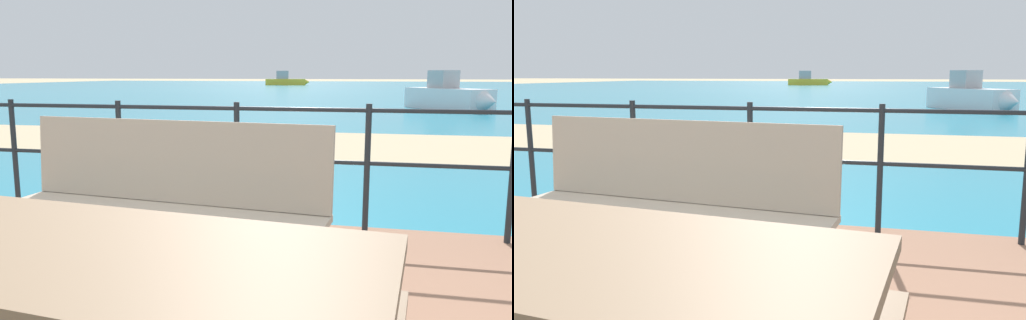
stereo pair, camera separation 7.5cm
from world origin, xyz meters
TOP-DOWN VIEW (x-y plane):
  - sea_water at (0.00, 40.00)m, footprint 90.00×90.00m
  - beach_strip at (0.00, 7.67)m, footprint 54.03×4.20m
  - picnic_table at (0.26, -0.27)m, footprint 1.78×1.55m
  - park_bench at (-0.04, 1.14)m, footprint 1.77×0.59m
  - railing_fence at (0.00, 2.44)m, footprint 5.94×0.04m
  - boat_near at (-8.38, 54.62)m, footprint 4.87×1.76m
  - boat_mid at (3.57, 17.60)m, footprint 2.84×3.68m

SIDE VIEW (x-z plane):
  - sea_water at x=0.00m, z-range 0.00..0.01m
  - beach_strip at x=0.00m, z-range 0.00..0.01m
  - boat_mid at x=3.57m, z-range -0.22..1.12m
  - boat_near at x=-8.38m, z-range -0.26..1.29m
  - park_bench at x=-0.04m, z-range 0.16..1.09m
  - picnic_table at x=0.26m, z-range 0.25..1.02m
  - railing_fence at x=0.00m, z-range 0.18..1.14m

